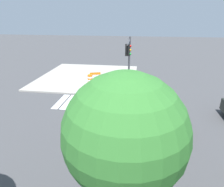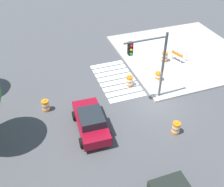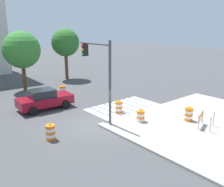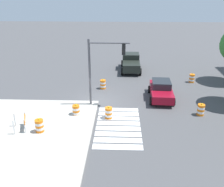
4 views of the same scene
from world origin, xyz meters
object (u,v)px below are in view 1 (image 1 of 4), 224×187
sports_car (148,120)px  traffic_barrel_on_sidewalk (90,79)px  traffic_barrel_median_near (103,96)px  street_tree_streetside_far (125,134)px  traffic_barrel_median_far (110,87)px  traffic_barrel_crosswalk_end (170,96)px  construction_barricade (95,75)px  traffic_light_pole (129,59)px  traffic_barrel_near_corner (93,144)px

sports_car → traffic_barrel_on_sidewalk: sports_car is taller
sports_car → traffic_barrel_median_near: bearing=-48.7°
traffic_barrel_median_near → street_tree_streetside_far: size_ratio=0.17×
sports_car → traffic_barrel_median_far: size_ratio=4.30×
traffic_barrel_crosswalk_end → traffic_barrel_median_near: (6.18, 0.89, 0.00)m
traffic_barrel_median_far → construction_barricade: (2.34, -3.30, 0.27)m
construction_barricade → traffic_light_pole: 7.58m
traffic_barrel_median_far → traffic_barrel_median_near: bearing=83.5°
sports_car → traffic_barrel_crosswalk_end: (-2.20, -5.42, -0.36)m
traffic_barrel_near_corner → traffic_barrel_crosswalk_end: bearing=-123.5°
sports_car → traffic_barrel_median_near: size_ratio=4.30×
traffic_barrel_median_far → traffic_light_pole: size_ratio=0.19×
traffic_light_pole → sports_car: bearing=108.8°
sports_car → street_tree_streetside_far: bearing=81.2°
traffic_barrel_median_far → street_tree_streetside_far: size_ratio=0.17×
street_tree_streetside_far → sports_car: bearing=-98.8°
traffic_barrel_crosswalk_end → traffic_barrel_median_far: size_ratio=1.00×
traffic_barrel_near_corner → traffic_barrel_crosswalk_end: (-5.35, -8.10, 0.00)m
sports_car → traffic_barrel_near_corner: size_ratio=4.30×
traffic_barrel_near_corner → construction_barricade: construction_barricade is taller
traffic_barrel_crosswalk_end → traffic_barrel_on_sidewalk: 9.31m
sports_car → traffic_barrel_near_corner: (3.15, 2.67, -0.36)m
traffic_barrel_median_near → construction_barricade: size_ratio=0.72×
traffic_barrel_median_near → construction_barricade: bearing=-70.8°
traffic_barrel_crosswalk_end → traffic_barrel_on_sidewalk: traffic_barrel_on_sidewalk is taller
traffic_barrel_crosswalk_end → traffic_barrel_median_far: 6.12m
traffic_barrel_near_corner → street_tree_streetside_far: (-2.08, 4.21, 3.71)m
traffic_barrel_median_near → traffic_barrel_median_far: bearing=-96.5°
traffic_barrel_median_near → traffic_light_pole: (-2.26, -0.51, 3.46)m
sports_car → traffic_barrel_on_sidewalk: size_ratio=4.30×
traffic_barrel_on_sidewalk → traffic_light_pole: bearing=138.4°
sports_car → construction_barricade: bearing=-59.9°
traffic_barrel_median_near → traffic_barrel_on_sidewalk: bearing=-62.9°
traffic_barrel_near_corner → traffic_barrel_median_near: bearing=-83.5°
sports_car → street_tree_streetside_far: street_tree_streetside_far is taller
sports_car → traffic_barrel_median_near: 6.04m
traffic_barrel_on_sidewalk → traffic_barrel_median_far: bearing=142.4°
street_tree_streetside_far → traffic_barrel_near_corner: bearing=-63.7°
sports_car → traffic_barrel_median_near: (3.98, -4.53, -0.36)m
traffic_barrel_crosswalk_end → traffic_barrel_median_far: same height
sports_car → construction_barricade: size_ratio=3.09×
traffic_barrel_on_sidewalk → street_tree_streetside_far: street_tree_streetside_far is taller
traffic_barrel_crosswalk_end → construction_barricade: bearing=-31.1°
sports_car → traffic_barrel_near_corner: 4.15m
traffic_barrel_median_far → traffic_light_pole: 4.48m
traffic_barrel_near_corner → traffic_barrel_crosswalk_end: 9.71m
traffic_barrel_crosswalk_end → construction_barricade: size_ratio=0.72×
traffic_barrel_median_near → traffic_barrel_crosswalk_end: bearing=-171.8°
traffic_barrel_median_near → traffic_barrel_on_sidewalk: 5.17m
traffic_barrel_near_corner → traffic_barrel_crosswalk_end: same height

